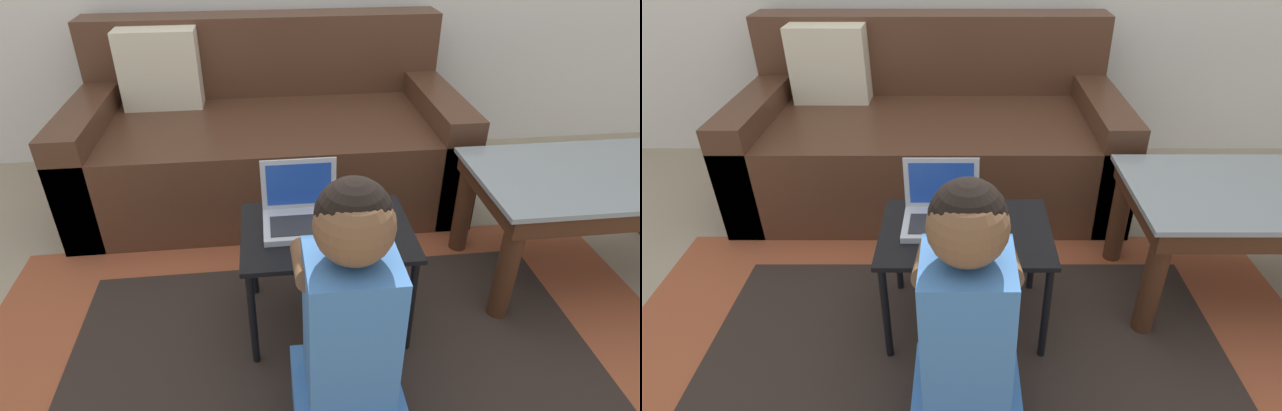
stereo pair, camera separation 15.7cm
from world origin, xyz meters
TOP-DOWN VIEW (x-y plane):
  - ground_plane at (0.00, 0.00)m, footprint 16.00×16.00m
  - area_rug at (0.03, -0.07)m, footprint 2.35×1.43m
  - couch at (-0.14, 1.11)m, footprint 1.73×0.88m
  - coffee_table at (1.07, 0.30)m, footprint 0.98×0.51m
  - laptop_desk at (0.03, 0.14)m, footprint 0.54×0.37m
  - laptop at (-0.05, 0.18)m, footprint 0.24×0.19m
  - computer_mouse at (0.12, 0.13)m, footprint 0.06×0.09m
  - person_seated at (0.03, -0.28)m, footprint 0.28×0.39m

SIDE VIEW (x-z plane):
  - ground_plane at x=0.00m, z-range 0.00..0.00m
  - area_rug at x=0.03m, z-range 0.00..0.01m
  - couch at x=-0.14m, z-range -0.12..0.67m
  - laptop_desk at x=0.03m, z-range 0.14..0.53m
  - person_seated at x=0.03m, z-range -0.03..0.76m
  - coffee_table at x=1.07m, z-range 0.15..0.59m
  - computer_mouse at x=0.12m, z-range 0.38..0.42m
  - laptop at x=-0.05m, z-range 0.32..0.52m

